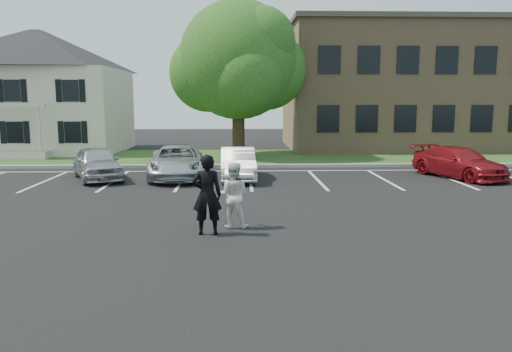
{
  "coord_description": "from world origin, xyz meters",
  "views": [
    {
      "loc": [
        -0.45,
        -12.38,
        3.3
      ],
      "look_at": [
        0.0,
        1.0,
        1.25
      ],
      "focal_mm": 35.0,
      "sensor_mm": 36.0,
      "label": 1
    }
  ],
  "objects_px": {
    "man_white_shirt": "(233,195)",
    "car_silver_minivan": "(177,162)",
    "tree": "(240,63)",
    "car_silver_west": "(97,163)",
    "office_building": "(449,87)",
    "man_black_suit": "(207,195)",
    "car_red_compact": "(459,162)",
    "house": "(40,91)",
    "car_white_sedan": "(238,164)"
  },
  "relations": [
    {
      "from": "man_white_shirt",
      "to": "car_silver_minivan",
      "type": "relative_size",
      "value": 0.35
    },
    {
      "from": "car_silver_minivan",
      "to": "tree",
      "type": "bearing_deg",
      "value": 64.23
    },
    {
      "from": "man_white_shirt",
      "to": "car_silver_minivan",
      "type": "distance_m",
      "value": 8.76
    },
    {
      "from": "car_silver_west",
      "to": "car_silver_minivan",
      "type": "distance_m",
      "value": 3.28
    },
    {
      "from": "office_building",
      "to": "man_white_shirt",
      "type": "bearing_deg",
      "value": -123.99
    },
    {
      "from": "man_black_suit",
      "to": "tree",
      "type": "bearing_deg",
      "value": -95.86
    },
    {
      "from": "car_silver_west",
      "to": "car_red_compact",
      "type": "relative_size",
      "value": 0.9
    },
    {
      "from": "man_black_suit",
      "to": "car_red_compact",
      "type": "height_order",
      "value": "man_black_suit"
    },
    {
      "from": "house",
      "to": "car_silver_minivan",
      "type": "height_order",
      "value": "house"
    },
    {
      "from": "tree",
      "to": "office_building",
      "type": "bearing_deg",
      "value": 22.01
    },
    {
      "from": "tree",
      "to": "man_black_suit",
      "type": "xyz_separation_m",
      "value": [
        -0.85,
        -16.51,
        -4.35
      ]
    },
    {
      "from": "house",
      "to": "car_white_sedan",
      "type": "distance_m",
      "value": 17.41
    },
    {
      "from": "tree",
      "to": "man_white_shirt",
      "type": "bearing_deg",
      "value": -90.8
    },
    {
      "from": "car_silver_minivan",
      "to": "car_red_compact",
      "type": "height_order",
      "value": "car_silver_minivan"
    },
    {
      "from": "house",
      "to": "car_white_sedan",
      "type": "height_order",
      "value": "house"
    },
    {
      "from": "car_silver_west",
      "to": "tree",
      "type": "bearing_deg",
      "value": 27.47
    },
    {
      "from": "office_building",
      "to": "car_silver_minivan",
      "type": "distance_m",
      "value": 21.95
    },
    {
      "from": "office_building",
      "to": "man_white_shirt",
      "type": "xyz_separation_m",
      "value": [
        -14.62,
        -21.69,
        -3.3
      ]
    },
    {
      "from": "office_building",
      "to": "man_black_suit",
      "type": "distance_m",
      "value": 27.23
    },
    {
      "from": "car_silver_minivan",
      "to": "car_red_compact",
      "type": "relative_size",
      "value": 1.09
    },
    {
      "from": "office_building",
      "to": "tree",
      "type": "xyz_separation_m",
      "value": [
        -14.4,
        -5.82,
        1.19
      ]
    },
    {
      "from": "tree",
      "to": "car_silver_west",
      "type": "height_order",
      "value": "tree"
    },
    {
      "from": "office_building",
      "to": "car_silver_west",
      "type": "relative_size",
      "value": 5.52
    },
    {
      "from": "man_white_shirt",
      "to": "car_silver_minivan",
      "type": "bearing_deg",
      "value": -67.24
    },
    {
      "from": "office_building",
      "to": "car_white_sedan",
      "type": "height_order",
      "value": "office_building"
    },
    {
      "from": "tree",
      "to": "car_red_compact",
      "type": "distance_m",
      "value": 13.0
    },
    {
      "from": "tree",
      "to": "car_silver_minivan",
      "type": "bearing_deg",
      "value": -109.99
    },
    {
      "from": "man_black_suit",
      "to": "car_silver_minivan",
      "type": "bearing_deg",
      "value": -81.25
    },
    {
      "from": "man_black_suit",
      "to": "car_white_sedan",
      "type": "relative_size",
      "value": 0.5
    },
    {
      "from": "office_building",
      "to": "house",
      "type": "bearing_deg",
      "value": -175.72
    },
    {
      "from": "house",
      "to": "office_building",
      "type": "xyz_separation_m",
      "value": [
        27.0,
        2.02,
        0.33
      ]
    },
    {
      "from": "man_white_shirt",
      "to": "car_red_compact",
      "type": "height_order",
      "value": "man_white_shirt"
    },
    {
      "from": "car_red_compact",
      "to": "car_white_sedan",
      "type": "bearing_deg",
      "value": 159.63
    },
    {
      "from": "tree",
      "to": "car_white_sedan",
      "type": "relative_size",
      "value": 2.19
    },
    {
      "from": "office_building",
      "to": "car_red_compact",
      "type": "xyz_separation_m",
      "value": [
        -5.06,
        -13.55,
        -3.51
      ]
    },
    {
      "from": "man_black_suit",
      "to": "car_silver_minivan",
      "type": "distance_m",
      "value": 9.24
    },
    {
      "from": "house",
      "to": "car_red_compact",
      "type": "bearing_deg",
      "value": -27.73
    },
    {
      "from": "man_white_shirt",
      "to": "house",
      "type": "bearing_deg",
      "value": -51.6
    },
    {
      "from": "office_building",
      "to": "car_silver_minivan",
      "type": "relative_size",
      "value": 4.57
    },
    {
      "from": "car_silver_minivan",
      "to": "car_silver_west",
      "type": "bearing_deg",
      "value": 178.31
    },
    {
      "from": "man_white_shirt",
      "to": "car_red_compact",
      "type": "relative_size",
      "value": 0.38
    },
    {
      "from": "house",
      "to": "car_white_sedan",
      "type": "xyz_separation_m",
      "value": [
        12.49,
        -11.7,
        -3.17
      ]
    },
    {
      "from": "house",
      "to": "car_red_compact",
      "type": "relative_size",
      "value": 2.3
    },
    {
      "from": "car_red_compact",
      "to": "man_white_shirt",
      "type": "bearing_deg",
      "value": -161.02
    },
    {
      "from": "man_black_suit",
      "to": "car_silver_west",
      "type": "bearing_deg",
      "value": -62.66
    },
    {
      "from": "tree",
      "to": "car_silver_minivan",
      "type": "xyz_separation_m",
      "value": [
        -2.72,
        -7.47,
        -4.67
      ]
    },
    {
      "from": "car_white_sedan",
      "to": "car_red_compact",
      "type": "height_order",
      "value": "car_white_sedan"
    },
    {
      "from": "car_red_compact",
      "to": "house",
      "type": "bearing_deg",
      "value": 130.86
    },
    {
      "from": "office_building",
      "to": "car_white_sedan",
      "type": "bearing_deg",
      "value": -136.6
    },
    {
      "from": "car_silver_minivan",
      "to": "car_red_compact",
      "type": "xyz_separation_m",
      "value": [
        12.06,
        -0.26,
        -0.03
      ]
    }
  ]
}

